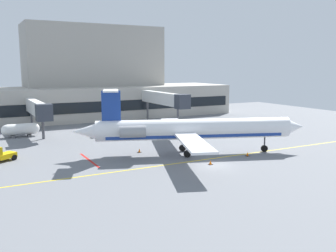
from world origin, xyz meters
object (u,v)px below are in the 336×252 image
(regional_jet, at_px, (190,129))
(pushback_tractor, at_px, (151,127))
(belt_loader, at_px, (105,130))
(fuel_tank, at_px, (21,129))

(regional_jet, distance_m, pushback_tractor, 19.05)
(pushback_tractor, bearing_deg, belt_loader, -178.12)
(regional_jet, bearing_deg, pushback_tractor, 80.79)
(fuel_tank, bearing_deg, regional_jet, -52.56)
(fuel_tank, bearing_deg, pushback_tractor, -13.94)
(regional_jet, xyz_separation_m, fuel_tank, (-18.33, 23.95, -2.09))
(regional_jet, bearing_deg, belt_loader, 106.89)
(pushback_tractor, relative_size, fuel_tank, 0.69)
(pushback_tractor, xyz_separation_m, belt_loader, (-8.60, -0.28, 0.05))
(regional_jet, height_order, pushback_tractor, regional_jet)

